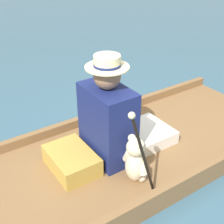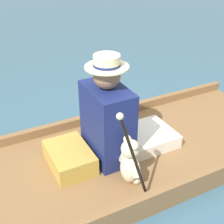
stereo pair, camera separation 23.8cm
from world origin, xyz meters
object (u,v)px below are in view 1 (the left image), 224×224
object	(u,v)px
wine_glass	(122,116)
walking_cane	(141,149)
seated_person	(115,121)
teddy_bear	(135,160)

from	to	relation	value
wine_glass	walking_cane	xyz separation A→B (m)	(0.87, -0.48, 0.35)
wine_glass	walking_cane	distance (m)	1.06
seated_person	walking_cane	size ratio (longest dim) A/B	1.18
seated_person	walking_cane	bearing A→B (deg)	-24.34
teddy_bear	walking_cane	world-z (taller)	walking_cane
seated_person	teddy_bear	distance (m)	0.38
seated_person	wine_glass	xyz separation A→B (m)	(-0.34, 0.32, -0.23)
wine_glass	walking_cane	world-z (taller)	walking_cane
teddy_bear	walking_cane	distance (m)	0.33
wine_glass	seated_person	bearing A→B (deg)	-42.94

